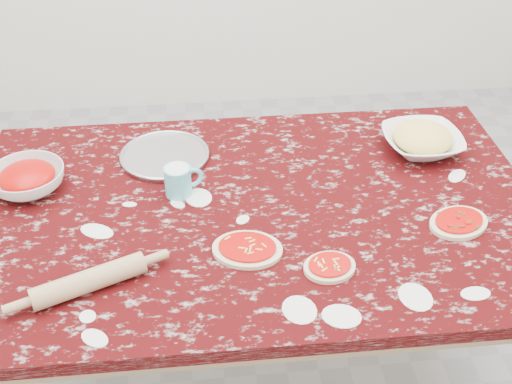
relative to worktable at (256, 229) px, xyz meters
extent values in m
plane|color=gray|center=(0.00, 0.00, -0.67)|extent=(4.00, 4.00, 0.00)
cube|color=black|center=(0.00, 0.00, 0.06)|extent=(1.60, 1.00, 0.04)
cube|color=#8D7150|center=(0.00, 0.00, 0.00)|extent=(1.50, 0.90, 0.08)
cylinder|color=#8D7150|center=(-0.72, 0.42, -0.31)|extent=(0.07, 0.07, 0.71)
cylinder|color=#8D7150|center=(0.72, 0.42, -0.31)|extent=(0.07, 0.07, 0.71)
cylinder|color=#B2B2B7|center=(-0.26, 0.28, 0.09)|extent=(0.35, 0.35, 0.01)
imported|color=white|center=(-0.64, 0.15, 0.12)|extent=(0.25, 0.25, 0.07)
imported|color=white|center=(0.55, 0.24, 0.11)|extent=(0.25, 0.25, 0.06)
cylinder|color=#60CCDC|center=(-0.21, 0.08, 0.13)|extent=(0.08, 0.08, 0.09)
torus|color=#60CCDC|center=(-0.17, 0.10, 0.13)|extent=(0.06, 0.03, 0.06)
cylinder|color=silver|center=(-0.21, 0.08, 0.16)|extent=(0.06, 0.06, 0.01)
ellipsoid|color=beige|center=(-0.04, -0.19, 0.09)|extent=(0.21, 0.18, 0.01)
ellipsoid|color=red|center=(-0.04, -0.19, 0.10)|extent=(0.17, 0.14, 0.00)
ellipsoid|color=beige|center=(0.16, -0.27, 0.09)|extent=(0.15, 0.13, 0.01)
ellipsoid|color=red|center=(0.16, -0.27, 0.10)|extent=(0.12, 0.11, 0.00)
ellipsoid|color=beige|center=(0.54, -0.14, 0.09)|extent=(0.21, 0.18, 0.01)
ellipsoid|color=red|center=(0.54, -0.14, 0.10)|extent=(0.17, 0.15, 0.00)
cylinder|color=tan|center=(-0.43, -0.28, 0.11)|extent=(0.27, 0.16, 0.05)
camera|label=1|loc=(-0.14, -1.40, 1.18)|focal=44.77mm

